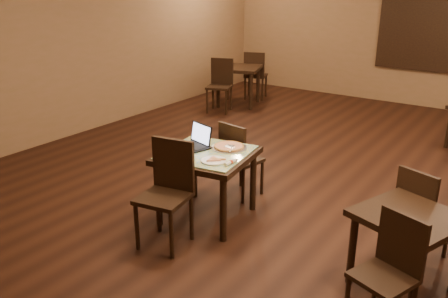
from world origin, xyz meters
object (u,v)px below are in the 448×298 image
Objects in this scene: other_table_b_chair_near at (221,82)px; chair_main_far at (238,156)px; tiled_table at (207,161)px; other_table_b_chair_far at (255,73)px; other_table_c_chair_near at (391,266)px; other_table_b at (239,73)px; chair_main_near at (168,186)px; other_table_c_chair_far at (420,209)px; other_table_c at (408,227)px; laptop at (198,140)px; pizza_pan at (229,147)px.

chair_main_far is at bearing -70.79° from other_table_b_chair_near.
other_table_b_chair_far is (-2.38, 4.91, -0.08)m from tiled_table.
other_table_b is at bearing 152.52° from other_table_c_chair_near.
other_table_c_chair_near is (2.15, 0.00, -0.08)m from chair_main_near.
chair_main_near reaches higher than other_table_b_chair_near.
other_table_c_chair_near and other_table_c_chair_far have the same top height.
chair_main_near is at bearing -146.20° from other_table_c.
other_table_b is 1.05× the size of other_table_b_chair_far.
chair_main_far is at bearing -178.47° from other_table_c.
other_table_b_chair_near reaches higher than other_table_b.
tiled_table is 1.03× the size of other_table_b_chair_far.
other_table_b is at bearing 68.32° from other_table_b_chair_near.
laptop is 2.33m from other_table_c_chair_far.
other_table_c is (2.12, 0.53, -0.01)m from chair_main_near.
tiled_table is 2.23m from other_table_c_chair_near.
other_table_b_chair_near is at bearing -42.86° from chair_main_far.
other_table_c_chair_near is at bearing -62.27° from other_table_b_chair_near.
other_table_c is (4.49, -4.99, 0.00)m from other_table_b_chair_far.
chair_main_near is at bearing -160.20° from other_table_c_chair_near.
laptop is at bearing 28.41° from other_table_c_chair_far.
chair_main_far is at bearing 170.01° from other_table_c_chair_near.
laptop reaches higher than other_table_c_chair_near.
laptop is 4.75m from other_table_b.
chair_main_near is 1.02× the size of other_table_b_chair_near.
laptop is 1.00× the size of pizza_pan.
tiled_table is 0.98× the size of other_table_b.
other_table_b_chair_far is (-2.50, 4.67, -0.19)m from pizza_pan.
tiled_table is 0.29m from pizza_pan.
other_table_b_chair_near is at bearing 137.89° from laptop.
other_table_b_chair_far reaches higher than other_table_c_chair_far.
other_table_c_chair_near is at bearing -0.91° from laptop.
other_table_b_chair_near is at bearing 156.43° from other_table_c_chair_near.
other_table_b is at bearing 121.85° from pizza_pan.
other_table_b_chair_near is 1.20m from other_table_b_chair_far.
pizza_pan is at bearing 25.89° from other_table_c_chair_far.
other_table_b is at bearing -20.88° from other_table_c_chair_far.
tiled_table is 0.28m from laptop.
chair_main_near is 1.15× the size of other_table_c_chair_far.
other_table_b_chair_far reaches higher than laptop.
other_table_b is 1.05× the size of other_table_b_chair_near.
other_table_c_chair_far is (4.49, -3.86, -0.15)m from other_table_b.
other_table_b is at bearing -47.99° from chair_main_far.
laptop reaches higher than other_table_c_chair_far.
pizza_pan reaches higher than tiled_table.
other_table_b is 6.69m from other_table_c_chair_near.
pizza_pan is 5.30m from other_table_b_chair_far.
other_table_c is 0.53m from other_table_c_chair_far.
other_table_c_chair_near is (2.02, -0.85, -0.26)m from pizza_pan.
laptop is (-0.20, 0.10, 0.16)m from tiled_table.
pizza_pan is at bearing 99.24° from other_table_b_chair_far.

